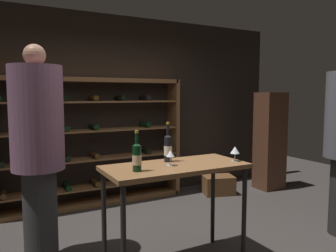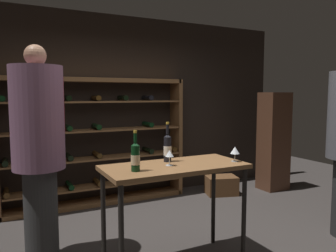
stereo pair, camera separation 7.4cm
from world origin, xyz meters
TOP-DOWN VIEW (x-y plane):
  - back_wall at (0.00, 2.16)m, footprint 5.90×0.10m
  - wine_rack at (-0.34, 1.95)m, footprint 2.67×0.32m
  - tasting_table at (-0.16, -0.14)m, footprint 1.31×0.60m
  - person_guest_khaki at (-1.25, 0.56)m, footprint 0.49×0.48m
  - wine_crate at (1.56, 1.50)m, footprint 0.56×0.47m
  - display_cabinet at (2.53, 1.37)m, footprint 0.44×0.36m
  - wine_bottle_red_label at (-0.16, 0.02)m, footprint 0.07×0.07m
  - wine_bottle_gold_foil at (-0.57, -0.21)m, footprint 0.08×0.08m
  - wine_glass_stemmed_left at (-0.22, -0.15)m, footprint 0.08×0.08m
  - wine_glass_stemmed_center at (0.42, -0.27)m, footprint 0.09×0.09m

SIDE VIEW (x-z plane):
  - wine_crate at x=1.56m, z-range 0.00..0.29m
  - display_cabinet at x=2.53m, z-range 0.00..1.64m
  - tasting_table at x=-0.16m, z-range 0.37..1.34m
  - wine_rack at x=-0.34m, z-range -0.01..1.82m
  - wine_glass_stemmed_center at x=0.42m, z-range 1.00..1.14m
  - wine_glass_stemmed_left at x=-0.22m, z-range 1.00..1.14m
  - wine_bottle_gold_foil at x=-0.57m, z-range 0.92..1.26m
  - wine_bottle_red_label at x=-0.16m, z-range 0.91..1.29m
  - person_guest_khaki at x=-1.25m, z-range 0.11..2.17m
  - back_wall at x=0.00m, z-range 0.00..2.79m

